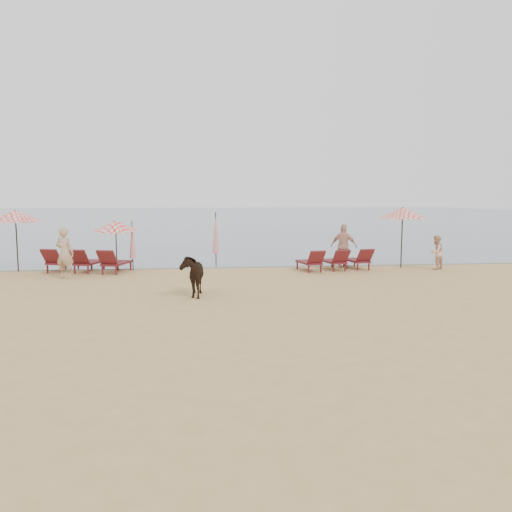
{
  "coord_description": "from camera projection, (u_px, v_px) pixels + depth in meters",
  "views": [
    {
      "loc": [
        -1.91,
        -11.77,
        3.06
      ],
      "look_at": [
        0.0,
        5.0,
        1.1
      ],
      "focal_mm": 35.0,
      "sensor_mm": 36.0,
      "label": 1
    }
  ],
  "objects": [
    {
      "name": "ground",
      "position": [
        279.0,
        324.0,
        12.18
      ],
      "size": [
        120.0,
        120.0,
        0.0
      ],
      "primitive_type": "plane",
      "color": "tan",
      "rests_on": "ground"
    },
    {
      "name": "beachgoer_right_a",
      "position": [
        436.0,
        252.0,
        21.52
      ],
      "size": [
        0.9,
        0.86,
        1.47
      ],
      "primitive_type": "imported",
      "rotation": [
        0.0,
        0.0,
        3.72
      ],
      "color": "#E3AC8E",
      "rests_on": "ground"
    },
    {
      "name": "umbrella_open_left_b",
      "position": [
        116.0,
        225.0,
        20.95
      ],
      "size": [
        1.74,
        1.78,
        2.22
      ],
      "rotation": [
        0.0,
        0.0,
        -0.13
      ],
      "color": "black",
      "rests_on": "ground"
    },
    {
      "name": "umbrella_open_left_a",
      "position": [
        15.0,
        216.0,
        20.69
      ],
      "size": [
        2.28,
        2.28,
        2.59
      ],
      "rotation": [
        0.0,
        0.0,
        0.16
      ],
      "color": "black",
      "rests_on": "ground"
    },
    {
      "name": "beachgoer_left",
      "position": [
        65.0,
        253.0,
        18.95
      ],
      "size": [
        0.83,
        0.68,
        1.97
      ],
      "primitive_type": "imported",
      "rotation": [
        0.0,
        0.0,
        2.82
      ],
      "color": "tan",
      "rests_on": "ground"
    },
    {
      "name": "umbrella_open_right",
      "position": [
        403.0,
        213.0,
        21.82
      ],
      "size": [
        2.2,
        2.2,
        2.68
      ],
      "rotation": [
        0.0,
        0.0,
        -0.04
      ],
      "color": "black",
      "rests_on": "ground"
    },
    {
      "name": "cow",
      "position": [
        192.0,
        275.0,
        15.63
      ],
      "size": [
        0.73,
        1.6,
        1.35
      ],
      "primitive_type": "imported",
      "rotation": [
        0.0,
        0.0,
        0.0
      ],
      "color": "black",
      "rests_on": "ground"
    },
    {
      "name": "sea",
      "position": [
        210.0,
        215.0,
        91.14
      ],
      "size": [
        160.0,
        140.0,
        0.06
      ],
      "primitive_type": "cube",
      "color": "#51606B",
      "rests_on": "ground"
    },
    {
      "name": "umbrella_closed_right",
      "position": [
        216.0,
        233.0,
        22.54
      ],
      "size": [
        0.3,
        0.3,
        2.43
      ],
      "rotation": [
        0.0,
        0.0,
        -0.36
      ],
      "color": "black",
      "rests_on": "ground"
    },
    {
      "name": "lounger_cluster_left",
      "position": [
        87.0,
        261.0,
        20.59
      ],
      "size": [
        3.55,
        2.68,
        0.69
      ],
      "rotation": [
        0.0,
        0.0,
        -0.29
      ],
      "color": "maroon",
      "rests_on": "ground"
    },
    {
      "name": "lounger_cluster_right",
      "position": [
        335.0,
        260.0,
        21.2
      ],
      "size": [
        3.17,
        2.22,
        0.64
      ],
      "rotation": [
        0.0,
        0.0,
        0.19
      ],
      "color": "maroon",
      "rests_on": "ground"
    },
    {
      "name": "beachgoer_right_b",
      "position": [
        344.0,
        246.0,
        21.76
      ],
      "size": [
        1.23,
        0.97,
        1.95
      ],
      "primitive_type": "imported",
      "rotation": [
        0.0,
        0.0,
        2.63
      ],
      "color": "#DEA68A",
      "rests_on": "ground"
    },
    {
      "name": "umbrella_closed_left",
      "position": [
        132.0,
        240.0,
        21.2
      ],
      "size": [
        0.26,
        0.26,
        2.12
      ],
      "rotation": [
        0.0,
        0.0,
        0.17
      ],
      "color": "black",
      "rests_on": "ground"
    }
  ]
}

